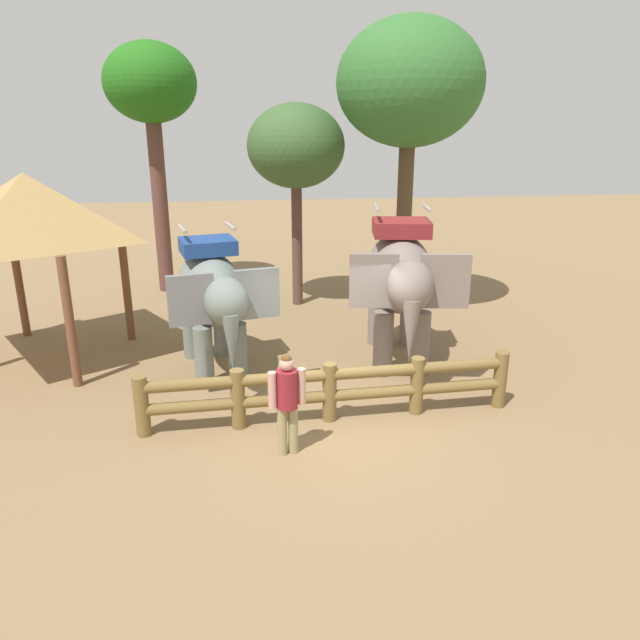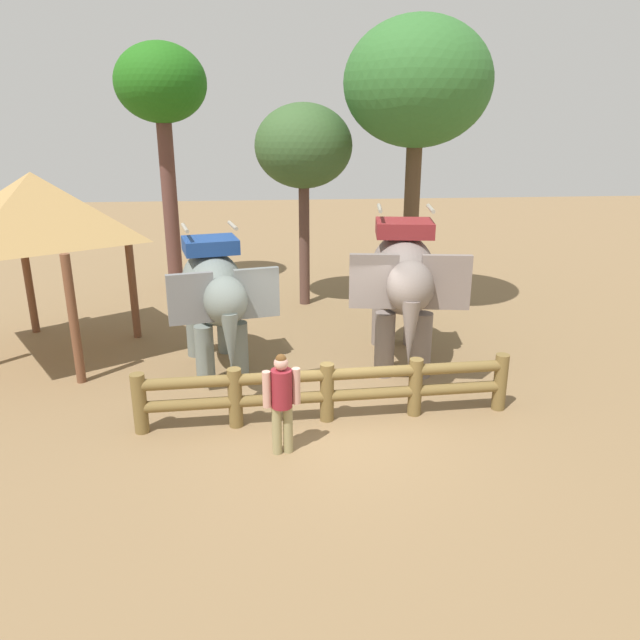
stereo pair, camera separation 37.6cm
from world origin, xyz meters
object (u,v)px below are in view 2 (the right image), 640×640
at_px(elephant_near_left, 214,293).
at_px(tree_far_left, 304,148).
at_px(log_fence, 327,388).
at_px(thatched_shelter, 35,208).
at_px(elephant_center, 403,279).
at_px(tourist_woman_in_black, 282,397).
at_px(tree_back_center, 161,91).
at_px(tree_far_right, 417,85).

height_order(elephant_near_left, tree_far_left, tree_far_left).
distance_m(log_fence, thatched_shelter, 7.24).
bearing_deg(tree_far_left, elephant_center, -69.38).
height_order(tourist_woman_in_black, tree_far_left, tree_far_left).
distance_m(log_fence, tree_back_center, 10.97).
bearing_deg(tourist_woman_in_black, elephant_center, 52.64).
height_order(log_fence, thatched_shelter, thatched_shelter).
distance_m(elephant_near_left, elephant_center, 3.84).
relative_size(tree_far_left, tree_far_right, 0.73).
relative_size(elephant_center, tree_far_left, 0.73).
bearing_deg(elephant_center, tree_far_right, 74.58).
bearing_deg(log_fence, elephant_near_left, 130.76).
relative_size(tree_far_left, tree_back_center, 0.77).
bearing_deg(elephant_center, log_fence, -126.90).
xyz_separation_m(log_fence, tree_far_right, (2.80, 5.99, 5.14)).
height_order(elephant_center, tree_back_center, tree_back_center).
bearing_deg(elephant_near_left, tree_far_right, 37.11).
bearing_deg(log_fence, thatched_shelter, 147.50).
height_order(tree_far_left, tree_far_right, tree_far_right).
relative_size(tourist_woman_in_black, tree_far_left, 0.31).
xyz_separation_m(log_fence, elephant_near_left, (-2.02, 2.34, 1.09)).
distance_m(tourist_woman_in_black, tree_back_center, 11.43).
relative_size(log_fence, elephant_center, 1.66).
distance_m(elephant_near_left, tree_back_center, 7.93).
xyz_separation_m(tourist_woman_in_black, tree_far_left, (0.89, 8.01, 3.29)).
bearing_deg(elephant_near_left, thatched_shelter, 160.76).
height_order(thatched_shelter, tree_far_right, tree_far_right).
bearing_deg(tree_back_center, tree_far_right, -24.42).
distance_m(elephant_near_left, tourist_woman_in_black, 3.64).
bearing_deg(tree_far_left, tree_back_center, 152.91).
bearing_deg(elephant_center, tree_back_center, 130.36).
height_order(tree_back_center, tree_far_right, tree_far_right).
height_order(log_fence, tree_far_left, tree_far_left).
bearing_deg(log_fence, tree_far_right, 64.94).
bearing_deg(tourist_woman_in_black, thatched_shelter, 136.53).
height_order(tourist_woman_in_black, thatched_shelter, thatched_shelter).
distance_m(elephant_center, tree_back_center, 9.41).
relative_size(tourist_woman_in_black, tree_far_right, 0.23).
xyz_separation_m(tree_far_left, tree_far_right, (2.71, -1.01, 1.50)).
distance_m(tree_far_left, tree_far_right, 3.25).
height_order(tourist_woman_in_black, tree_back_center, tree_back_center).
bearing_deg(tree_back_center, elephant_center, -49.64).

